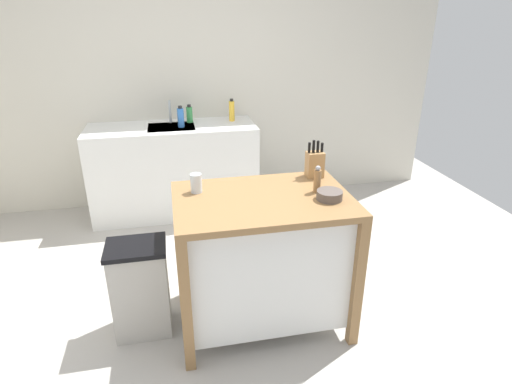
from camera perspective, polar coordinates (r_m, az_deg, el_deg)
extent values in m
plane|color=#ADA8A0|center=(3.04, -4.45, -15.83)|extent=(6.21, 6.21, 0.00)
cube|color=beige|center=(4.43, -8.64, 15.11)|extent=(5.21, 0.10, 2.60)
cube|color=olive|center=(2.51, 0.93, -1.15)|extent=(1.07, 0.73, 0.04)
cube|color=silver|center=(2.70, 0.88, -8.86)|extent=(0.97, 0.63, 0.76)
cube|color=olive|center=(2.41, -9.47, -15.25)|extent=(0.06, 0.06, 0.86)
cube|color=olive|center=(2.61, 13.63, -12.20)|extent=(0.06, 0.06, 0.86)
cube|color=olive|center=(2.97, -10.18, -7.20)|extent=(0.06, 0.06, 0.86)
cube|color=olive|center=(3.13, 8.56, -5.31)|extent=(0.06, 0.06, 0.86)
cube|color=#AD7F4C|center=(2.82, 7.98, 3.73)|extent=(0.11, 0.09, 0.17)
cylinder|color=black|center=(2.77, 7.25, 5.99)|extent=(0.02, 0.02, 0.07)
cylinder|color=black|center=(2.77, 7.84, 6.16)|extent=(0.02, 0.02, 0.08)
cylinder|color=black|center=(2.79, 8.41, 6.13)|extent=(0.02, 0.02, 0.08)
cylinder|color=black|center=(2.80, 8.96, 6.00)|extent=(0.02, 0.02, 0.06)
cylinder|color=#564C47|center=(2.50, 9.96, -0.42)|extent=(0.15, 0.15, 0.05)
cylinder|color=#342D2A|center=(2.49, 10.00, 0.09)|extent=(0.13, 0.13, 0.01)
cylinder|color=silver|center=(2.58, -8.13, 1.20)|extent=(0.07, 0.07, 0.12)
cylinder|color=#9E7042|center=(2.58, 8.32, 1.48)|extent=(0.04, 0.04, 0.14)
sphere|color=#99999E|center=(2.55, 8.43, 3.21)|extent=(0.03, 0.03, 0.03)
cube|color=#B7B2A8|center=(2.81, -15.37, -12.80)|extent=(0.34, 0.26, 0.60)
cube|color=black|center=(2.64, -16.10, -7.26)|extent=(0.36, 0.28, 0.03)
cube|color=silver|center=(4.29, -10.97, 2.94)|extent=(1.61, 0.60, 0.90)
cube|color=silver|center=(4.14, -11.43, 8.50)|extent=(0.44, 0.36, 0.03)
cylinder|color=#B7BCC1|center=(4.27, -11.61, 10.65)|extent=(0.02, 0.02, 0.22)
cylinder|color=green|center=(4.25, -9.03, 10.33)|extent=(0.06, 0.06, 0.15)
cylinder|color=black|center=(4.24, -9.10, 11.49)|extent=(0.04, 0.04, 0.02)
cylinder|color=yellow|center=(4.27, -3.31, 10.92)|extent=(0.06, 0.06, 0.20)
cylinder|color=black|center=(4.24, -3.35, 12.38)|extent=(0.03, 0.03, 0.02)
cylinder|color=blue|center=(4.09, -10.19, 9.89)|extent=(0.06, 0.06, 0.18)
cylinder|color=black|center=(4.06, -10.29, 11.28)|extent=(0.04, 0.04, 0.02)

